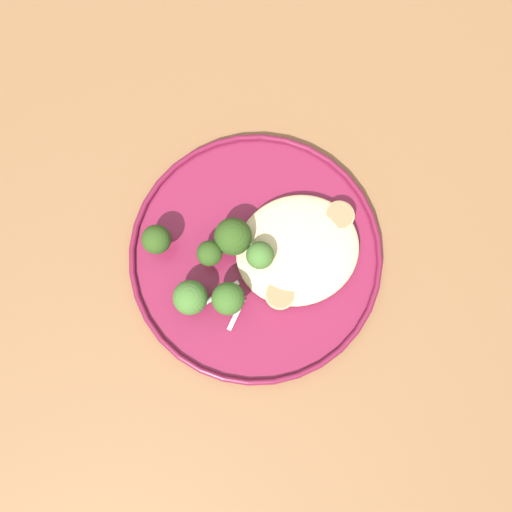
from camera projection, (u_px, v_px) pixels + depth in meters
ground at (234, 311)px, 1.42m from camera, size 6.00×6.00×0.00m
wooden_dining_table at (215, 281)px, 0.77m from camera, size 1.40×1.00×0.74m
dinner_plate at (256, 257)px, 0.69m from camera, size 0.29×0.29×0.02m
noodle_bed at (298, 250)px, 0.67m from camera, size 0.14×0.13×0.03m
seared_scallop_half_hidden at (339, 216)px, 0.68m from camera, size 0.03×0.03×0.02m
seared_scallop_left_edge at (295, 272)px, 0.67m from camera, size 0.04×0.04×0.01m
seared_scallop_right_edge at (280, 294)px, 0.66m from camera, size 0.03×0.03×0.02m
seared_scallop_rear_pale at (260, 269)px, 0.67m from camera, size 0.02×0.02×0.01m
broccoli_floret_left_leaning at (210, 254)px, 0.65m from camera, size 0.03×0.03×0.05m
broccoli_floret_front_edge at (190, 298)px, 0.64m from camera, size 0.04×0.04×0.05m
broccoli_floret_center_pile at (260, 256)px, 0.65m from camera, size 0.03×0.03×0.05m
broccoli_floret_right_tilted at (157, 240)px, 0.65m from camera, size 0.03×0.03×0.05m
broccoli_floret_near_rim at (228, 299)px, 0.64m from camera, size 0.04×0.04×0.06m
broccoli_floret_rear_charred at (233, 237)px, 0.65m from camera, size 0.04×0.04×0.06m
onion_sliver_pale_crescent at (220, 294)px, 0.67m from camera, size 0.06×0.02×0.00m
onion_sliver_curled_piece at (236, 315)px, 0.67m from camera, size 0.03×0.03×0.00m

